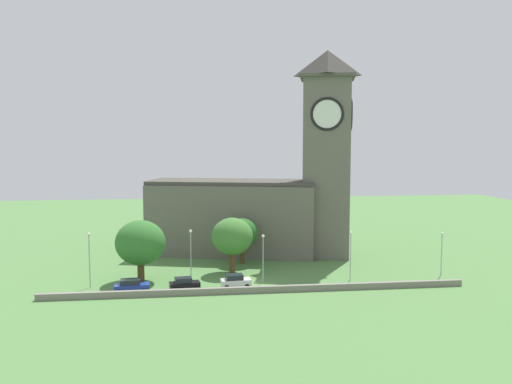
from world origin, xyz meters
TOP-DOWN VIEW (x-y plane):
  - ground_plane at (0.00, 15.00)m, footprint 200.00×200.00m
  - church at (4.37, 19.62)m, footprint 37.44×18.87m
  - quay_barrier at (0.00, -5.05)m, footprint 57.33×0.70m
  - car_blue at (-16.87, -2.66)m, footprint 4.73×2.51m
  - car_black at (-9.86, -2.60)m, footprint 4.29×2.51m
  - car_white at (-2.83, -2.16)m, footprint 4.27×2.50m
  - streetlamp_west_end at (-22.81, 0.35)m, footprint 0.44×0.44m
  - streetlamp_west_mid at (-8.92, 0.66)m, footprint 0.44×0.44m
  - streetlamp_central at (1.31, -0.13)m, footprint 0.44×0.44m
  - streetlamp_east_mid at (14.07, -0.45)m, footprint 0.44×0.44m
  - streetlamp_east_end at (28.63, 0.84)m, footprint 0.44×0.44m
  - tree_by_tower at (-16.11, 3.01)m, footprint 7.17×7.17m
  - tree_riverside_east at (-0.41, 12.44)m, footprint 5.27×5.27m
  - tree_riverside_west at (-2.56, 6.37)m, footprint 6.34×6.34m

SIDE VIEW (x-z plane):
  - ground_plane at x=0.00m, z-range 0.00..0.00m
  - quay_barrier at x=0.00m, z-range 0.00..0.87m
  - car_black at x=-9.86m, z-range 0.01..1.79m
  - car_blue at x=-16.87m, z-range 0.01..1.79m
  - car_white at x=-2.83m, z-range 0.01..1.88m
  - streetlamp_east_end at x=28.63m, z-range 1.15..7.77m
  - streetlamp_central at x=1.31m, z-range 1.18..8.19m
  - streetlamp_east_mid at x=14.07m, z-range 1.19..8.41m
  - streetlamp_west_end at x=-22.81m, z-range 1.22..8.95m
  - streetlamp_west_mid at x=-8.92m, z-range 1.23..9.02m
  - tree_riverside_east at x=-0.41m, z-range 1.36..8.92m
  - tree_riverside_west at x=-2.56m, z-range 1.37..9.91m
  - tree_by_tower at x=-16.11m, z-range 1.19..10.09m
  - church at x=4.37m, z-range -7.20..28.54m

